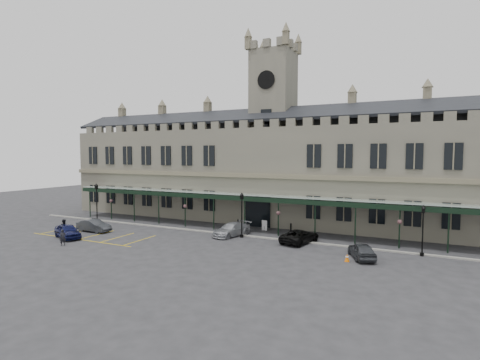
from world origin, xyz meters
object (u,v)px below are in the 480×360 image
at_px(lamp_post_right, 423,226).
at_px(person_a, 63,238).
at_px(car_left_a, 68,231).
at_px(car_van, 300,236).
at_px(lamp_post_left, 97,199).
at_px(car_taxi, 232,229).
at_px(car_right_a, 362,251).
at_px(station_building, 273,172).
at_px(sign_board, 264,226).
at_px(lamp_post_mid, 242,211).
at_px(person_b, 64,228).
at_px(car_left_b, 94,226).
at_px(traffic_cone, 347,258).
at_px(clock_tower, 273,121).

bearing_deg(lamp_post_right, person_a, -160.45).
xyz_separation_m(car_left_a, car_van, (22.52, 8.63, -0.08)).
xyz_separation_m(lamp_post_left, car_taxi, (19.77, 0.04, -2.28)).
bearing_deg(lamp_post_left, car_van, 0.39).
bearing_deg(car_taxi, lamp_post_right, 15.63).
bearing_deg(car_right_a, station_building, -69.68).
bearing_deg(sign_board, lamp_post_mid, -90.03).
distance_m(car_van, car_right_a, 7.07).
bearing_deg(person_b, person_a, 132.97).
relative_size(car_left_a, car_left_b, 1.04).
relative_size(lamp_post_mid, car_right_a, 1.20).
distance_m(station_building, lamp_post_left, 23.31).
relative_size(traffic_cone, car_right_a, 0.15).
xyz_separation_m(lamp_post_left, sign_board, (21.86, 4.24, -2.40)).
distance_m(lamp_post_right, car_left_a, 34.61).
bearing_deg(lamp_post_right, person_b, -166.60).
relative_size(station_building, traffic_cone, 97.26).
bearing_deg(station_building, car_right_a, -46.06).
bearing_deg(car_left_b, station_building, -44.15).
relative_size(lamp_post_right, car_taxi, 0.92).
distance_m(lamp_post_right, person_b, 35.50).
height_order(station_building, lamp_post_left, station_building).
relative_size(car_van, person_b, 2.58).
height_order(clock_tower, person_b, clock_tower).
relative_size(lamp_post_left, traffic_cone, 8.14).
height_order(car_left_b, person_b, person_b).
relative_size(lamp_post_mid, car_taxi, 1.00).
bearing_deg(sign_board, car_taxi, -106.45).
distance_m(lamp_post_left, car_van, 27.40).
bearing_deg(car_right_a, lamp_post_mid, -36.02).
bearing_deg(car_left_b, lamp_post_mid, -73.48).
bearing_deg(station_building, person_a, -121.20).
xyz_separation_m(lamp_post_left, person_a, (7.10, -10.87, -2.19)).
distance_m(sign_board, car_van, 6.78).
bearing_deg(car_van, person_b, 33.10).
xyz_separation_m(car_left_a, person_a, (2.32, -2.42, 0.04)).
height_order(car_taxi, person_b, person_b).
bearing_deg(car_van, traffic_cone, 153.77).
xyz_separation_m(station_building, person_b, (-16.56, -18.96, -5.54)).
xyz_separation_m(station_building, car_left_a, (-15.52, -19.37, -5.72)).
bearing_deg(car_left_a, lamp_post_left, 52.57).
distance_m(station_building, clock_tower, 6.64).
distance_m(sign_board, person_b, 21.89).
distance_m(lamp_post_right, person_a, 33.09).
bearing_deg(person_a, car_left_b, 49.44).
distance_m(car_taxi, person_a, 16.72).
height_order(station_building, traffic_cone, station_building).
relative_size(lamp_post_mid, car_left_a, 1.10).
height_order(car_left_a, person_b, person_b).
height_order(car_van, person_a, person_a).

